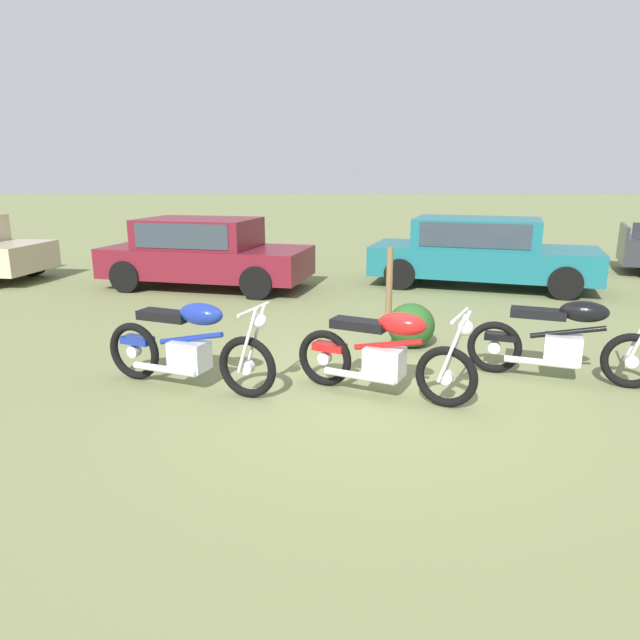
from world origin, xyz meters
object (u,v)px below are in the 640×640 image
at_px(motorcycle_red, 382,353).
at_px(motorcycle_black, 561,340).
at_px(car_teal, 477,249).
at_px(car_burgundy, 201,250).
at_px(fence_post_wooden, 386,289).
at_px(motorcycle_blue, 186,346).
at_px(shrub_low, 408,325).

height_order(motorcycle_red, motorcycle_black, same).
height_order(motorcycle_black, car_teal, car_teal).
relative_size(car_burgundy, car_teal, 0.92).
xyz_separation_m(motorcycle_red, fence_post_wooden, (0.36, 2.74, 0.15)).
bearing_deg(motorcycle_red, motorcycle_black, 39.59).
bearing_deg(motorcycle_blue, fence_post_wooden, 67.55).
bearing_deg(car_burgundy, motorcycle_black, -33.09).
distance_m(car_burgundy, fence_post_wooden, 4.80).
xyz_separation_m(motorcycle_red, car_teal, (2.65, 6.19, 0.32)).
bearing_deg(shrub_low, motorcycle_blue, -149.40).
xyz_separation_m(motorcycle_red, shrub_low, (0.56, 1.83, -0.18)).
height_order(motorcycle_red, shrub_low, motorcycle_red).
height_order(car_burgundy, shrub_low, car_burgundy).
relative_size(car_teal, shrub_low, 7.52).
relative_size(motorcycle_black, fence_post_wooden, 1.58).
bearing_deg(motorcycle_black, motorcycle_blue, -155.88).
bearing_deg(fence_post_wooden, shrub_low, -77.42).
relative_size(car_burgundy, fence_post_wooden, 3.57).
distance_m(motorcycle_blue, motorcycle_red, 2.14).
bearing_deg(shrub_low, motorcycle_black, -41.11).
bearing_deg(shrub_low, car_burgundy, 130.73).
bearing_deg(shrub_low, car_teal, 64.42).
bearing_deg(car_burgundy, shrub_low, -35.26).
distance_m(fence_post_wooden, shrub_low, 0.99).
distance_m(motorcycle_red, car_teal, 6.74).
relative_size(motorcycle_black, car_burgundy, 0.44).
relative_size(motorcycle_red, fence_post_wooden, 1.47).
distance_m(motorcycle_blue, motorcycle_black, 4.23).
bearing_deg(motorcycle_black, fence_post_wooden, 148.41).
height_order(car_teal, fence_post_wooden, car_teal).
xyz_separation_m(motorcycle_blue, fence_post_wooden, (2.49, 2.50, 0.14)).
xyz_separation_m(car_teal, fence_post_wooden, (-2.29, -3.45, -0.17)).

